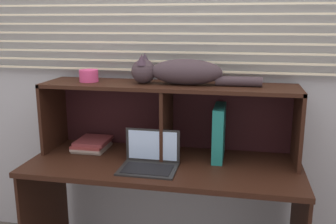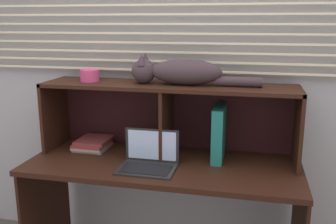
% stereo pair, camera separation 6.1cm
% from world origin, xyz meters
% --- Properties ---
extents(back_panel_with_blinds, '(4.40, 0.08, 2.50)m').
position_xyz_m(back_panel_with_blinds, '(0.00, 0.55, 1.26)').
color(back_panel_with_blinds, '#A8AEB4').
rests_on(back_panel_with_blinds, ground).
extents(desk, '(1.57, 0.63, 0.72)m').
position_xyz_m(desk, '(0.00, 0.19, 0.59)').
color(desk, black).
rests_on(desk, ground).
extents(hutch_shelf_unit, '(1.51, 0.34, 0.44)m').
position_xyz_m(hutch_shelf_unit, '(-0.00, 0.36, 1.03)').
color(hutch_shelf_unit, black).
rests_on(hutch_shelf_unit, desk).
extents(cat, '(0.76, 0.16, 0.18)m').
position_xyz_m(cat, '(0.06, 0.33, 1.23)').
color(cat, '#3A2E33').
rests_on(cat, hutch_shelf_unit).
extents(laptop, '(0.31, 0.23, 0.20)m').
position_xyz_m(laptop, '(-0.06, 0.10, 0.76)').
color(laptop, black).
rests_on(laptop, desk).
extents(binder_upright, '(0.06, 0.27, 0.32)m').
position_xyz_m(binder_upright, '(0.31, 0.33, 0.88)').
color(binder_upright, '#1B736C').
rests_on(binder_upright, desk).
extents(book_stack, '(0.21, 0.23, 0.07)m').
position_xyz_m(book_stack, '(-0.49, 0.33, 0.75)').
color(book_stack, gray).
rests_on(book_stack, desk).
extents(small_basket, '(0.11, 0.11, 0.07)m').
position_xyz_m(small_basket, '(-0.49, 0.33, 1.19)').
color(small_basket, '#CD4178').
rests_on(small_basket, hutch_shelf_unit).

